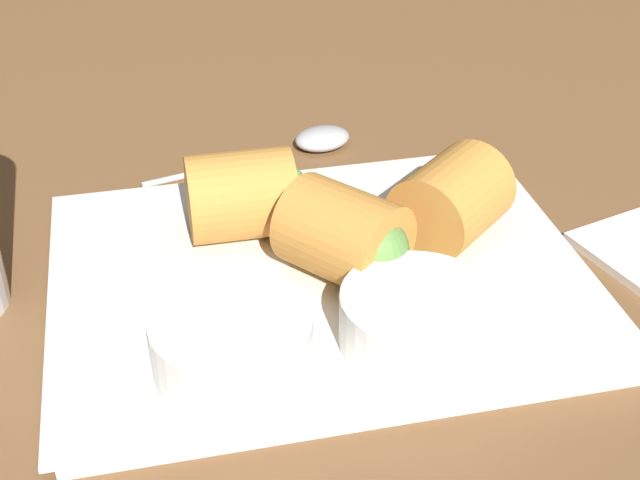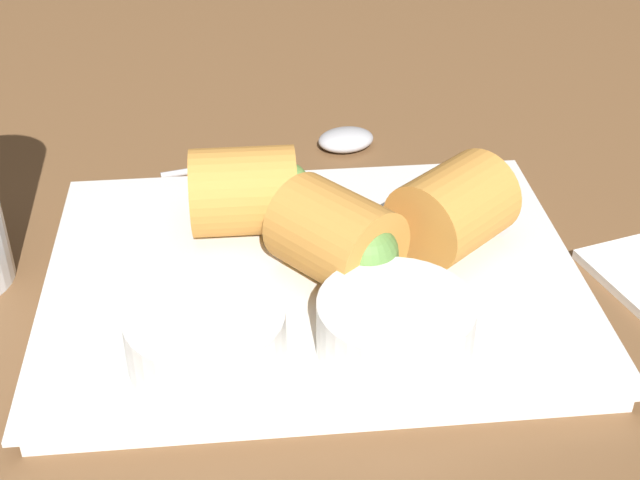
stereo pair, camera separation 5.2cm
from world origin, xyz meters
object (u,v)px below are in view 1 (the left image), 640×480
at_px(dipping_bowl_near, 417,317).
at_px(dipping_bowl_far, 232,342).
at_px(spoon, 311,141).
at_px(serving_plate, 320,281).

xyz_separation_m(dipping_bowl_near, dipping_bowl_far, (0.10, -0.00, 0.00)).
height_order(dipping_bowl_near, dipping_bowl_far, same).
xyz_separation_m(dipping_bowl_near, spoon, (0.00, -0.26, -0.02)).
height_order(serving_plate, spoon, same).
bearing_deg(serving_plate, spoon, -100.46).
relative_size(serving_plate, dipping_bowl_near, 3.83).
distance_m(serving_plate, spoon, 0.18).
distance_m(dipping_bowl_far, spoon, 0.27).
distance_m(serving_plate, dipping_bowl_far, 0.10).
xyz_separation_m(serving_plate, dipping_bowl_far, (0.06, 0.07, 0.02)).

